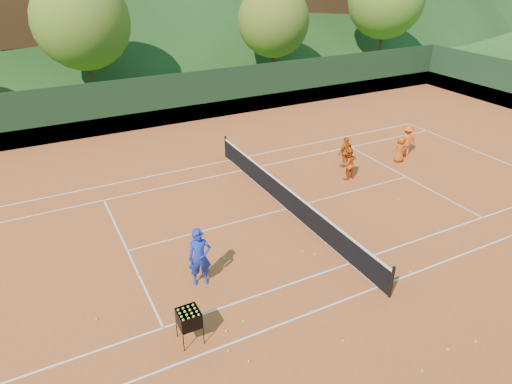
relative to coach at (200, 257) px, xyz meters
name	(u,v)px	position (x,y,z in m)	size (l,w,h in m)	color
ground	(287,209)	(4.75, 2.78, -0.99)	(400.00, 400.00, 0.00)	#2B5219
clay_court	(287,209)	(4.75, 2.78, -0.98)	(40.00, 24.00, 0.02)	#BF501F
coach	(200,257)	(0.00, 0.00, 0.00)	(0.70, 0.46, 1.93)	#1B2FAF
student_a	(348,164)	(8.60, 3.91, -0.23)	(0.71, 0.56, 1.47)	#CC5012
student_b	(346,152)	(9.31, 5.01, -0.20)	(0.90, 0.37, 1.53)	#CC5A12
student_c	(400,149)	(12.05, 4.28, -0.32)	(0.63, 0.41, 1.29)	#CB5412
student_d	(407,140)	(12.93, 4.76, -0.17)	(1.03, 0.59, 1.59)	#FE5816
tennis_ball_0	(422,371)	(3.56, -5.71, -0.93)	(0.07, 0.07, 0.07)	#BAEB27
tennis_ball_1	(448,349)	(4.67, -5.51, -0.93)	(0.07, 0.07, 0.07)	#BAEB27
tennis_ball_2	(303,251)	(3.69, -0.07, -0.93)	(0.07, 0.07, 0.07)	#BAEB27
tennis_ball_5	(207,271)	(0.35, 0.43, -0.93)	(0.07, 0.07, 0.07)	#BAEB27
tennis_ball_7	(226,331)	(-0.17, -2.28, -0.93)	(0.07, 0.07, 0.07)	#BAEB27
tennis_ball_8	(243,321)	(0.41, -2.15, -0.93)	(0.07, 0.07, 0.07)	#BAEB27
tennis_ball_9	(398,200)	(9.21, 1.21, -0.93)	(0.07, 0.07, 0.07)	#BAEB27
tennis_ball_10	(315,254)	(3.97, -0.40, -0.93)	(0.07, 0.07, 0.07)	#BAEB27
tennis_ball_11	(410,272)	(6.14, -2.63, -0.93)	(0.07, 0.07, 0.07)	#BAEB27
tennis_ball_12	(249,361)	(-0.08, -3.48, -0.93)	(0.07, 0.07, 0.07)	#BAEB27
tennis_ball_14	(475,342)	(5.52, -5.65, -0.93)	(0.07, 0.07, 0.07)	#BAEB27
tennis_ball_15	(97,319)	(-3.21, -0.19, -0.93)	(0.07, 0.07, 0.07)	#BAEB27
tennis_ball_16	(138,275)	(-1.68, 1.26, -0.93)	(0.07, 0.07, 0.07)	#BAEB27
tennis_ball_17	(343,341)	(2.43, -4.01, -0.93)	(0.07, 0.07, 0.07)	#BAEB27
tennis_ball_18	(228,351)	(-0.41, -2.95, -0.93)	(0.07, 0.07, 0.07)	#BAEB27
tennis_ball_20	(224,259)	(1.12, 0.76, -0.93)	(0.07, 0.07, 0.07)	#BAEB27
court_lines	(287,209)	(4.75, 2.78, -0.96)	(23.83, 11.03, 0.00)	white
tennis_net	(287,198)	(4.75, 2.78, -0.47)	(0.10, 12.07, 1.10)	black
perimeter_fence	(288,181)	(4.75, 2.78, 0.28)	(40.40, 24.24, 3.00)	black
ball_hopper	(189,319)	(-1.13, -2.11, -0.22)	(0.57, 0.57, 1.00)	black
chalet_mid	(165,1)	(10.75, 36.78, 4.00)	(12.65, 8.82, 11.45)	beige
tree_b	(82,21)	(0.75, 22.78, 4.21)	(6.40, 6.40, 8.40)	#41281A
tree_c	(274,20)	(14.75, 21.78, 3.56)	(5.60, 5.60, 7.35)	#402819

